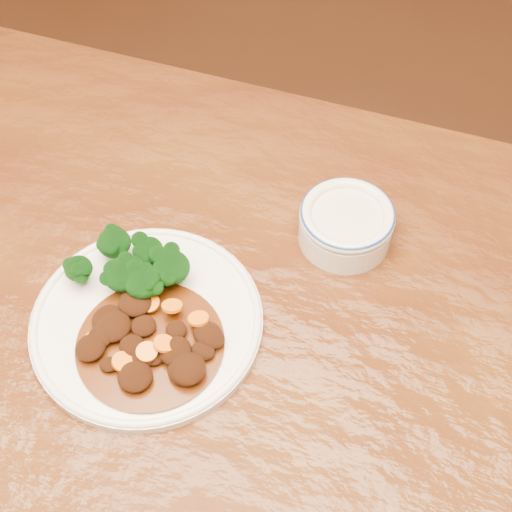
% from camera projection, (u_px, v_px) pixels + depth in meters
% --- Properties ---
extents(dining_table, '(1.58, 1.05, 0.75)m').
position_uv_depth(dining_table, '(179.00, 415.00, 0.77)').
color(dining_table, '#532D0E').
rests_on(dining_table, ground).
extents(dinner_plate, '(0.24, 0.24, 0.02)m').
position_uv_depth(dinner_plate, '(147.00, 321.00, 0.74)').
color(dinner_plate, white).
rests_on(dinner_plate, dining_table).
extents(broccoli_florets, '(0.12, 0.08, 0.04)m').
position_uv_depth(broccoli_florets, '(134.00, 266.00, 0.75)').
color(broccoli_florets, '#5B8D49').
rests_on(broccoli_florets, dinner_plate).
extents(mince_stew, '(0.15, 0.15, 0.03)m').
position_uv_depth(mince_stew, '(151.00, 343.00, 0.71)').
color(mince_stew, '#4F2008').
rests_on(mince_stew, dinner_plate).
extents(dip_bowl, '(0.11, 0.11, 0.05)m').
position_uv_depth(dip_bowl, '(346.00, 223.00, 0.80)').
color(dip_bowl, silver).
rests_on(dip_bowl, dining_table).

